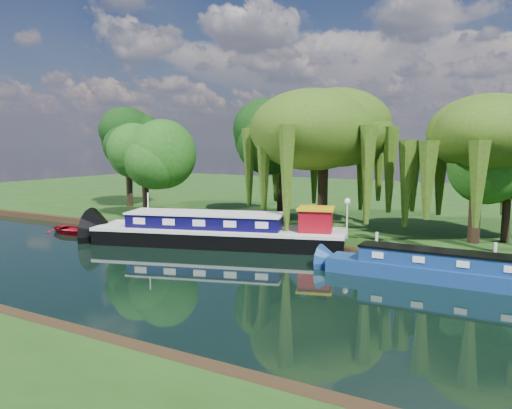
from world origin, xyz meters
The scene contains 14 objects.
ground centered at (0.00, 0.00, 0.00)m, with size 120.00×120.00×0.00m, color black.
far_bank centered at (0.00, 34.00, 0.23)m, with size 120.00×52.00×0.45m, color #1C390F.
dutch_barge centered at (-6.51, 6.96, 0.82)m, with size 16.10×8.22×3.33m.
narrowboat centered at (7.04, 5.12, 0.56)m, with size 10.83×2.05×1.57m.
red_dinghy centered at (-18.04, 4.98, 0.00)m, with size 2.49×3.49×0.72m, color maroon.
willow_left centered at (-2.38, 13.56, 7.10)m, with size 7.64×7.64×9.16m.
willow_right centered at (7.45, 13.26, 6.26)m, with size 6.54×6.54×7.97m.
tree_far_left centered at (-16.00, 10.62, 5.55)m, with size 4.62×4.62×7.44m.
tree_far_back centered at (-22.94, 16.04, 6.25)m, with size 4.94×4.94×8.31m.
tree_far_mid centered at (-7.35, 16.87, 6.39)m, with size 5.26×5.26×8.61m.
tree_far_right centered at (9.06, 14.48, 5.12)m, with size 4.14×4.14×6.77m.
lamppost centered at (0.50, 10.50, 2.42)m, with size 0.36×0.36×2.56m.
mooring_posts centered at (-0.50, 8.40, 0.95)m, with size 19.16×0.16×1.00m.
reeds_near centered at (6.87, -7.57, 0.55)m, with size 33.70×1.50×1.10m.
Camera 1 is at (10.76, -18.69, 6.39)m, focal length 35.00 mm.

